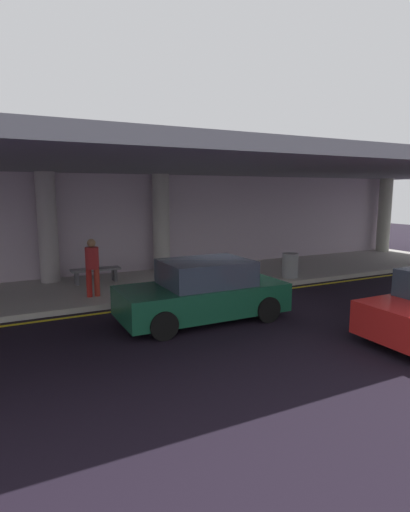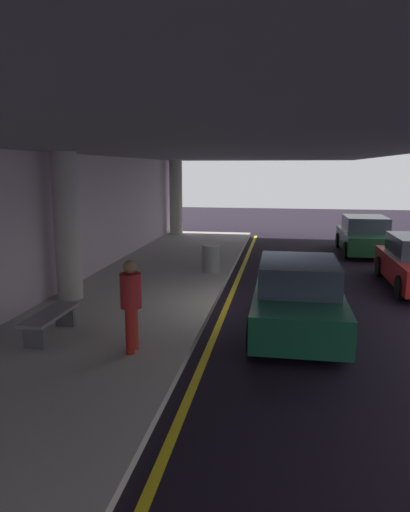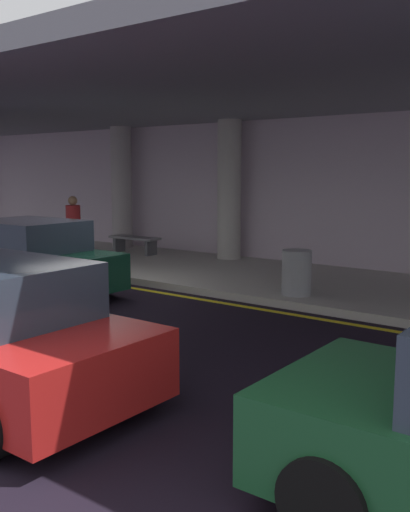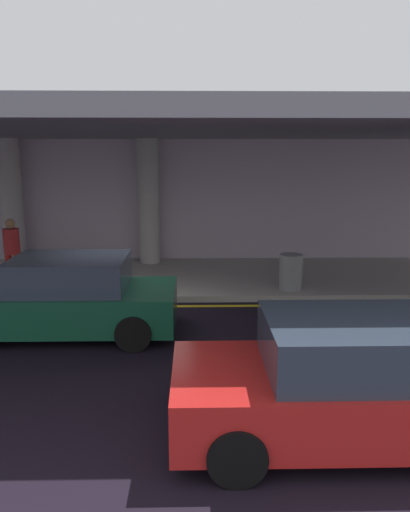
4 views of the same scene
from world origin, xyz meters
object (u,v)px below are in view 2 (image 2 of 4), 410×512
Objects in this scene: bench_metal at (50,319)px; trash_bin_steel at (211,258)px; car_dark_green at (298,298)px; traveler_with_luggage at (131,300)px; support_column_right_mid at (176,197)px; car_dark_green_no2 at (365,236)px; support_column_center at (67,227)px.

trash_bin_steel is (6.34, -2.20, 0.07)m from bench_metal.
car_dark_green is 3.65m from traveler_with_luggage.
support_column_right_mid reaches higher than car_dark_green_no2.
support_column_center is 12.00m from support_column_right_mid.
support_column_center is at bearing 82.30° from car_dark_green.
support_column_right_mid is at bearing 0.00° from support_column_center.
bench_metal is (-11.35, 7.72, -0.21)m from car_dark_green_no2.
support_column_center reaches higher than bench_metal.
traveler_with_luggage is (-3.12, -2.67, -0.86)m from support_column_center.
support_column_center is at bearing 17.84° from bench_metal.
support_column_right_mid is 2.28× the size of bench_metal.
car_dark_green reaches higher than bench_metal.
support_column_right_mid is 2.17× the size of traveler_with_luggage.
car_dark_green is 10.17m from car_dark_green_no2.
trash_bin_steel is at bearing -159.80° from support_column_right_mid.
car_dark_green is (-1.05, -5.65, -1.26)m from support_column_center.
support_column_right_mid reaches higher than car_dark_green.
trash_bin_steel is (-5.01, 5.52, -0.14)m from car_dark_green_no2.
car_dark_green_no2 is (9.74, -2.93, 0.00)m from car_dark_green.
support_column_center is 4.20m from traveler_with_luggage.
support_column_center is 3.16m from bench_metal.
car_dark_green is at bearing -36.34° from traveler_with_luggage.
support_column_right_mid reaches higher than trash_bin_steel.
support_column_right_mid is 8.98m from trash_bin_steel.
car_dark_green_no2 reaches higher than trash_bin_steel.
trash_bin_steel is (4.73, 2.59, -0.14)m from car_dark_green.
traveler_with_luggage is at bearing -169.98° from support_column_right_mid.
car_dark_green is (-13.05, -5.65, -1.26)m from support_column_right_mid.
car_dark_green_no2 reaches higher than bench_metal.
car_dark_green is 5.06m from bench_metal.
trash_bin_steel is at bearing 31.49° from car_dark_green.
trash_bin_steel is at bearing -39.77° from support_column_center.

